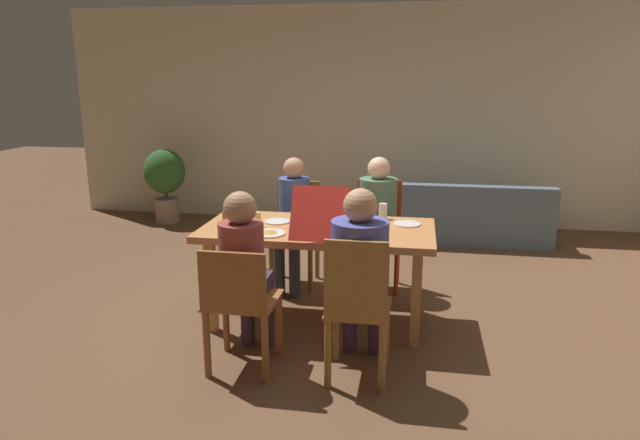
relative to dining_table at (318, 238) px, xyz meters
name	(u,v)px	position (x,y,z in m)	size (l,w,h in m)	color
ground_plane	(318,321)	(0.00, 0.00, -0.69)	(20.00, 20.00, 0.00)	brown
back_wall	(362,116)	(0.00, 3.35, 0.70)	(7.95, 0.12, 2.79)	beige
dining_table	(318,238)	(0.00, 0.00, 0.00)	(1.78, 0.87, 0.78)	#C07D45
chair_0	(240,304)	(-0.36, -0.87, -0.22)	(0.45, 0.44, 0.87)	#94572B
person_0	(245,263)	(-0.36, -0.73, 0.02)	(0.29, 0.50, 1.21)	#3E2D42
chair_1	(296,229)	(-0.36, 0.88, -0.18)	(0.43, 0.42, 0.95)	olive
person_1	(293,214)	(-0.36, 0.72, 0.00)	(0.28, 0.52, 1.20)	#353B4C
chair_2	(378,228)	(0.40, 0.90, -0.14)	(0.43, 0.38, 0.98)	#B93719
person_2	(377,214)	(0.40, 0.75, 0.02)	(0.33, 0.55, 1.22)	#39353E
chair_3	(357,307)	(0.40, -0.88, -0.18)	(0.40, 0.43, 0.98)	olive
person_3	(360,266)	(0.40, -0.74, 0.05)	(0.36, 0.54, 1.25)	#422B4E
pizza_box_0	(325,226)	(0.08, -0.14, 0.14)	(0.40, 0.61, 0.38)	red
plate_0	(277,221)	(-0.35, 0.09, 0.09)	(0.20, 0.20, 0.01)	white
plate_1	(407,224)	(0.68, 0.19, 0.09)	(0.21, 0.21, 0.01)	white
plate_2	(247,217)	(-0.63, 0.20, 0.09)	(0.23, 0.23, 0.01)	white
plate_3	(268,233)	(-0.33, -0.26, 0.10)	(0.25, 0.25, 0.03)	white
drinking_glass_0	(383,211)	(0.48, 0.35, 0.15)	(0.07, 0.07, 0.13)	silver
drinking_glass_1	(256,220)	(-0.46, -0.09, 0.15)	(0.07, 0.07, 0.12)	#DAC761
drinking_glass_2	(227,218)	(-0.72, -0.03, 0.14)	(0.07, 0.07, 0.10)	#B15131
couch	(463,218)	(1.29, 2.58, -0.43)	(1.99, 0.77, 0.71)	slate
potted_plant	(165,178)	(-2.55, 2.79, -0.09)	(0.53, 0.53, 0.98)	gray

